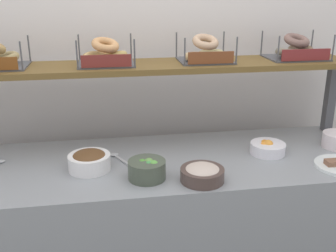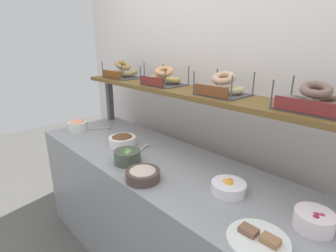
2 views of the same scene
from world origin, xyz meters
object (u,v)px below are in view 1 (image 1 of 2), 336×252
Objects in this scene: serving_spoon_by_edge at (118,157)px; bowl_chocolate_spread at (89,160)px; bowl_fruit_salad at (268,148)px; bowl_tuna_salad at (202,173)px; bagel_basket_poppy at (296,50)px; bagel_basket_sesame at (106,55)px; bowl_veggie_mix at (147,169)px; bagel_basket_plain at (205,53)px.

bowl_chocolate_spread is at bearing -143.29° from serving_spoon_by_edge.
bowl_fruit_salad is 0.91× the size of bowl_tuna_salad.
bagel_basket_sesame is at bearing -179.63° from bagel_basket_poppy.
bagel_basket_sesame is (0.10, 0.32, 0.43)m from bowl_chocolate_spread.
bagel_basket_plain is (0.37, 0.46, 0.43)m from bowl_veggie_mix.
bowl_veggie_mix is at bearing -164.49° from bowl_fruit_salad.
bagel_basket_poppy is (0.24, 0.29, 0.45)m from bowl_fruit_salad.
bowl_tuna_salad is 1.20× the size of serving_spoon_by_edge.
serving_spoon_by_edge is 0.71m from bagel_basket_plain.
bagel_basket_poppy reaches higher than bowl_chocolate_spread.
bowl_fruit_salad and bowl_tuna_salad have the same top height.
bowl_veggie_mix reaches higher than serving_spoon_by_edge.
bowl_veggie_mix is 0.61× the size of bagel_basket_plain.
bowl_veggie_mix is at bearing -71.41° from bagel_basket_sesame.
serving_spoon_by_edge is (-0.76, 0.06, -0.02)m from bowl_fruit_salad.
bagel_basket_poppy is at bearing 27.82° from bowl_veggie_mix.
bagel_basket_plain reaches higher than serving_spoon_by_edge.
bagel_basket_sesame reaches higher than serving_spoon_by_edge.
bagel_basket_plain reaches higher than bowl_chocolate_spread.
bowl_veggie_mix is 0.27m from serving_spoon_by_edge.
bagel_basket_poppy is at bearing 50.10° from bowl_fruit_salad.
bowl_fruit_salad is at bearing 30.76° from bowl_tuna_salad.
bowl_fruit_salad is 0.64× the size of bagel_basket_plain.
bowl_tuna_salad is 0.46m from serving_spoon_by_edge.
bowl_veggie_mix is (-0.64, -0.18, 0.02)m from bowl_fruit_salad.
bagel_basket_plain is (0.13, 0.52, 0.44)m from bowl_tuna_salad.
bowl_fruit_salad is 0.56× the size of bagel_basket_poppy.
bowl_tuna_salad is at bearing -14.63° from bowl_veggie_mix.
bowl_chocolate_spread reaches higher than bowl_tuna_salad.
bowl_tuna_salad is 0.53m from bowl_chocolate_spread.
bowl_fruit_salad is 0.90× the size of bowl_chocolate_spread.
bowl_tuna_salad is at bearing -149.24° from bowl_fruit_salad.
bowl_veggie_mix is 1.04× the size of serving_spoon_by_edge.
bagel_basket_sesame is at bearing 160.58° from bowl_fruit_salad.
bowl_chocolate_spread is (-0.89, -0.04, 0.02)m from bowl_fruit_salad.
bagel_basket_sesame reaches higher than bowl_fruit_salad.
bowl_chocolate_spread is at bearing -152.24° from bagel_basket_plain.
bagel_basket_sesame is at bearing 72.41° from bowl_chocolate_spread.
bowl_chocolate_spread is at bearing 158.35° from bowl_tuna_salad.
serving_spoon_by_edge is 1.13m from bagel_basket_poppy.
bagel_basket_poppy is at bearing 39.33° from bowl_tuna_salad.
bowl_chocolate_spread is (-0.26, 0.13, 0.00)m from bowl_veggie_mix.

